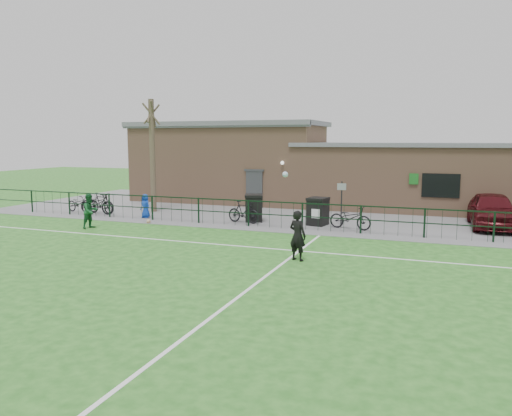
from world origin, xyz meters
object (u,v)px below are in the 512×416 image
(bicycle_c, at_px, (97,204))
(bicycle_d, at_px, (244,212))
(wheelie_bin_left, at_px, (254,209))
(sign_post, at_px, (341,203))
(spectator_child, at_px, (145,206))
(ball_ground, at_px, (148,221))
(car_maroon, at_px, (492,210))
(bicycle_b, at_px, (101,203))
(bicycle_e, at_px, (350,218))
(outfield_player, at_px, (90,211))
(bare_tree, at_px, (152,156))
(wheelie_bin_right, at_px, (318,212))
(bicycle_a, at_px, (79,204))

(bicycle_c, xyz_separation_m, bicycle_d, (8.25, 0.08, -0.03))
(wheelie_bin_left, relative_size, sign_post, 0.60)
(spectator_child, distance_m, ball_ground, 1.77)
(car_maroon, height_order, bicycle_b, car_maroon)
(bicycle_c, xyz_separation_m, spectator_child, (3.09, -0.19, 0.04))
(sign_post, height_order, car_maroon, sign_post)
(bicycle_c, bearing_deg, bicycle_e, -87.74)
(bicycle_e, relative_size, outfield_player, 1.24)
(bicycle_e, bearing_deg, car_maroon, -53.00)
(wheelie_bin_left, relative_size, bicycle_e, 0.63)
(bicycle_c, bearing_deg, bare_tree, -49.93)
(sign_post, xyz_separation_m, car_maroon, (6.34, 1.79, -0.22))
(bicycle_b, relative_size, ball_ground, 9.26)
(wheelie_bin_right, height_order, sign_post, sign_post)
(wheelie_bin_right, bearing_deg, outfield_player, -146.11)
(bicycle_d, xyz_separation_m, outfield_player, (-5.82, -3.59, 0.23))
(sign_post, xyz_separation_m, bicycle_d, (-4.39, -0.95, -0.49))
(car_maroon, bearing_deg, ball_ground, -165.81)
(wheelie_bin_left, xyz_separation_m, ball_ground, (-4.42, -2.23, -0.52))
(bare_tree, bearing_deg, sign_post, -4.41)
(spectator_child, height_order, outfield_player, outfield_player)
(bicycle_e, distance_m, ball_ground, 9.26)
(car_maroon, bearing_deg, bicycle_d, -167.83)
(spectator_child, bearing_deg, ball_ground, -37.02)
(ball_ground, bearing_deg, outfield_player, -130.60)
(outfield_player, bearing_deg, bicycle_b, 45.14)
(bare_tree, relative_size, wheelie_bin_right, 5.11)
(wheelie_bin_right, distance_m, bicycle_b, 11.53)
(bicycle_b, xyz_separation_m, outfield_player, (2.30, -3.70, 0.20))
(bicycle_e, bearing_deg, wheelie_bin_left, 96.68)
(car_maroon, xyz_separation_m, bicycle_d, (-10.73, -2.74, -0.27))
(car_maroon, distance_m, spectator_child, 16.18)
(bicycle_b, bearing_deg, ball_ground, -104.62)
(car_maroon, distance_m, bicycle_a, 20.45)
(outfield_player, bearing_deg, bicycle_a, 58.70)
(wheelie_bin_left, relative_size, spectator_child, 1.02)
(bicycle_e, bearing_deg, wheelie_bin_right, 84.57)
(outfield_player, bearing_deg, wheelie_bin_right, -52.16)
(bare_tree, bearing_deg, car_maroon, 3.38)
(bicycle_c, height_order, outfield_player, outfield_player)
(wheelie_bin_right, bearing_deg, bicycle_b, -168.12)
(bicycle_b, bearing_deg, bicycle_e, -81.19)
(bicycle_b, height_order, spectator_child, spectator_child)
(wheelie_bin_right, height_order, spectator_child, spectator_child)
(bicycle_e, bearing_deg, bicycle_c, 103.58)
(car_maroon, height_order, bicycle_e, car_maroon)
(wheelie_bin_right, relative_size, car_maroon, 0.26)
(bare_tree, relative_size, car_maroon, 1.31)
(bicycle_b, relative_size, spectator_child, 1.54)
(bare_tree, height_order, spectator_child, bare_tree)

